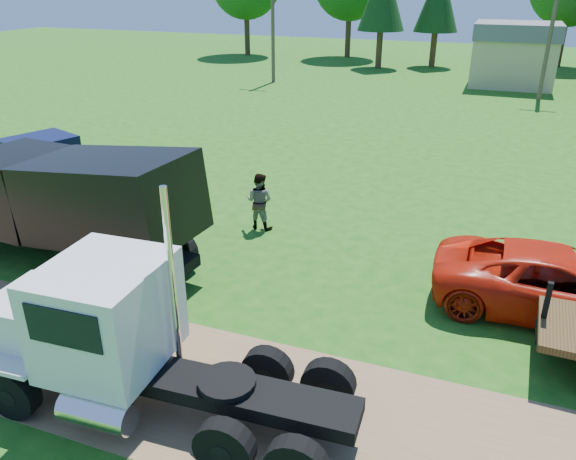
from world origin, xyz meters
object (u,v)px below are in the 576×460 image
(black_dump_truck, at_px, (68,202))
(orange_pickup, at_px, (558,283))
(white_semi_tractor, at_px, (114,336))
(navy_truck, at_px, (52,177))

(black_dump_truck, xyz_separation_m, orange_pickup, (13.14, 2.31, -1.24))
(black_dump_truck, distance_m, orange_pickup, 13.40)
(white_semi_tractor, xyz_separation_m, black_dump_truck, (-4.71, 4.39, 0.53))
(black_dump_truck, bearing_deg, navy_truck, 143.06)
(black_dump_truck, bearing_deg, white_semi_tractor, -38.20)
(white_semi_tractor, relative_size, orange_pickup, 1.24)
(white_semi_tractor, bearing_deg, black_dump_truck, 134.45)
(white_semi_tractor, height_order, orange_pickup, white_semi_tractor)
(white_semi_tractor, xyz_separation_m, orange_pickup, (8.43, 6.70, -0.71))
(navy_truck, xyz_separation_m, orange_pickup, (16.58, -0.76, -0.55))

